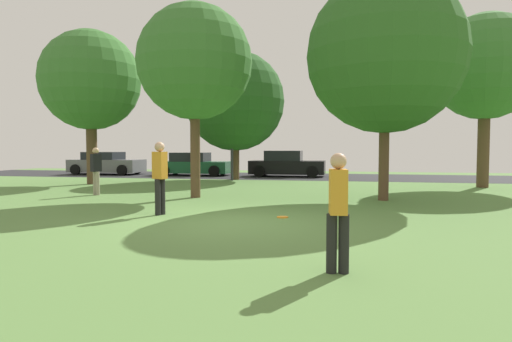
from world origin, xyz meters
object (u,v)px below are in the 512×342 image
at_px(maple_tree_far, 385,55).
at_px(person_walking, 338,208).
at_px(parked_car_green, 193,165).
at_px(frisbee_disc, 283,217).
at_px(maple_tree_near, 90,81).
at_px(person_bystander, 96,169).
at_px(oak_tree_right, 195,62).
at_px(person_catcher, 160,174).
at_px(oak_tree_left, 486,67).
at_px(oak_tree_center, 235,101).
at_px(parked_car_black, 287,165).
at_px(street_lamp_post, 232,136).
at_px(parked_car_grey, 106,164).

xyz_separation_m(maple_tree_far, person_walking, (-1.22, -8.55, -3.66)).
bearing_deg(parked_car_green, frisbee_disc, -63.03).
relative_size(maple_tree_near, frisbee_disc, 25.69).
bearing_deg(person_bystander, parked_car_green, 30.66).
relative_size(frisbee_disc, parked_car_green, 0.06).
bearing_deg(oak_tree_right, person_bystander, 179.45).
distance_m(person_catcher, parked_car_green, 15.81).
bearing_deg(person_walking, oak_tree_left, -28.72).
relative_size(oak_tree_center, parked_car_black, 1.55).
xyz_separation_m(person_bystander, parked_car_green, (-0.48, 11.27, -0.29)).
height_order(oak_tree_left, person_walking, oak_tree_left).
height_order(frisbee_disc, street_lamp_post, street_lamp_post).
bearing_deg(person_walking, parked_car_grey, 30.28).
bearing_deg(parked_car_black, frisbee_disc, -82.54).
xyz_separation_m(maple_tree_near, person_walking, (11.30, -12.35, -3.81)).
distance_m(person_walking, street_lamp_post, 16.77).
bearing_deg(parked_car_black, maple_tree_far, -67.29).
bearing_deg(oak_tree_center, maple_tree_far, -48.94).
relative_size(maple_tree_near, oak_tree_center, 1.05).
height_order(oak_tree_left, parked_car_grey, oak_tree_left).
relative_size(oak_tree_right, frisbee_disc, 23.56).
xyz_separation_m(person_bystander, parked_car_black, (5.16, 11.33, -0.24)).
distance_m(person_bystander, parked_car_grey, 12.65).
height_order(person_walking, frisbee_disc, person_walking).
xyz_separation_m(maple_tree_near, parked_car_black, (7.95, 7.11, -4.00)).
distance_m(oak_tree_left, oak_tree_right, 12.08).
bearing_deg(oak_tree_center, person_bystander, -109.25).
bearing_deg(parked_car_green, person_walking, -65.15).
distance_m(person_catcher, person_bystander, 5.63).
distance_m(maple_tree_far, person_walking, 9.38).
bearing_deg(frisbee_disc, parked_car_black, 97.46).
bearing_deg(maple_tree_far, oak_tree_left, 51.64).
distance_m(oak_tree_center, parked_car_green, 5.66).
bearing_deg(parked_car_grey, person_catcher, -55.63).
height_order(frisbee_disc, parked_car_grey, parked_car_grey).
distance_m(frisbee_disc, parked_car_green, 16.78).
bearing_deg(street_lamp_post, oak_tree_left, -8.23).
height_order(oak_tree_left, parked_car_black, oak_tree_left).
bearing_deg(maple_tree_far, parked_car_black, 112.71).
xyz_separation_m(maple_tree_near, oak_tree_right, (6.45, -4.25, -0.22)).
xyz_separation_m(oak_tree_center, person_catcher, (1.22, -12.12, -3.04)).
bearing_deg(parked_car_green, person_catcher, -73.14).
height_order(oak_tree_right, parked_car_grey, oak_tree_right).
height_order(maple_tree_far, parked_car_grey, maple_tree_far).
bearing_deg(parked_car_black, person_bystander, -114.49).
bearing_deg(person_catcher, oak_tree_center, 116.26).
distance_m(oak_tree_left, parked_car_green, 16.14).
distance_m(person_bystander, street_lamp_post, 8.24).
height_order(oak_tree_center, person_catcher, oak_tree_center).
height_order(oak_tree_left, frisbee_disc, oak_tree_left).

